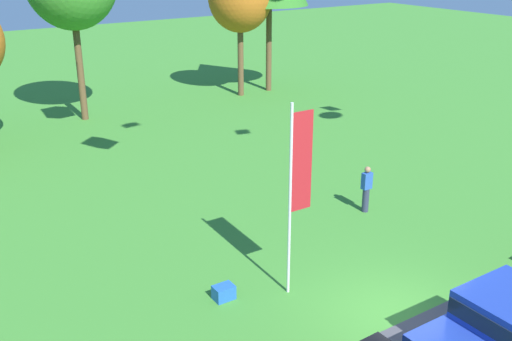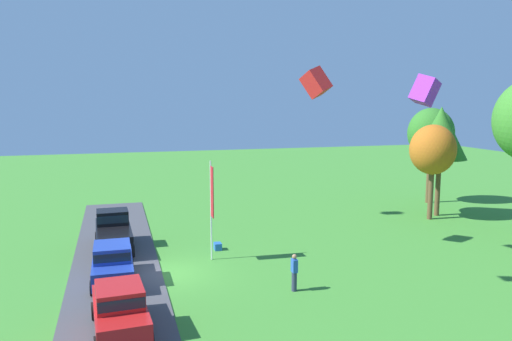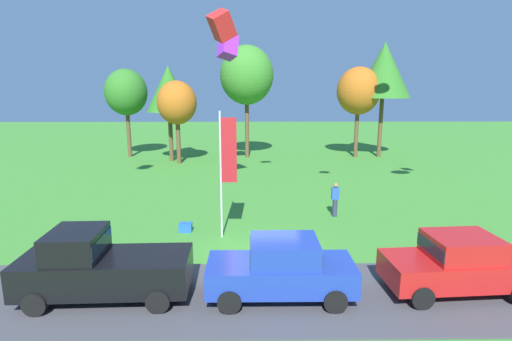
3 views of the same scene
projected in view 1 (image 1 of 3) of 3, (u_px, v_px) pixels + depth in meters
ground_plane at (396, 316)px, 15.46m from camera, size 120.00×120.00×0.00m
car_sedan_by_flagpole at (503, 327)px, 13.31m from camera, size 4.40×1.95×1.84m
person_beside_suv at (366, 189)px, 21.15m from camera, size 0.36×0.24×1.71m
flag_banner at (298, 176)px, 15.45m from camera, size 0.71×0.08×5.38m
cooler_box at (224, 292)px, 16.15m from camera, size 0.56×0.40×0.40m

